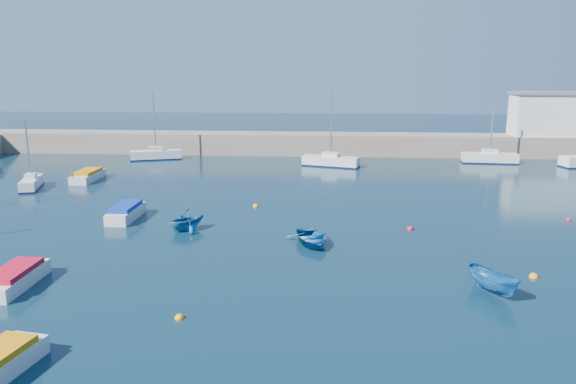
# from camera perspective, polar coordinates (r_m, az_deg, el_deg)

# --- Properties ---
(ground) EXTENTS (220.00, 220.00, 0.00)m
(ground) POSITION_cam_1_polar(r_m,az_deg,el_deg) (27.16, -1.58, -10.98)
(ground) COLOR #0C2635
(ground) RESTS_ON ground
(back_wall) EXTENTS (96.00, 4.50, 2.60)m
(back_wall) POSITION_cam_1_polar(r_m,az_deg,el_deg) (71.45, 2.06, 4.92)
(back_wall) COLOR gray
(back_wall) RESTS_ON ground
(harbor_office) EXTENTS (10.00, 4.00, 5.00)m
(harbor_office) POSITION_cam_1_polar(r_m,az_deg,el_deg) (76.13, 25.46, 7.07)
(harbor_office) COLOR silver
(harbor_office) RESTS_ON back_wall
(sailboat_3) EXTENTS (2.67, 4.85, 6.35)m
(sailboat_3) POSITION_cam_1_polar(r_m,az_deg,el_deg) (56.17, -24.62, 0.87)
(sailboat_3) COLOR silver
(sailboat_3) RESTS_ON ground
(sailboat_5) EXTENTS (6.14, 3.53, 7.92)m
(sailboat_5) POSITION_cam_1_polar(r_m,az_deg,el_deg) (68.99, -13.27, 3.74)
(sailboat_5) COLOR silver
(sailboat_5) RESTS_ON ground
(sailboat_6) EXTENTS (6.52, 3.53, 8.34)m
(sailboat_6) POSITION_cam_1_polar(r_m,az_deg,el_deg) (62.75, 4.36, 3.19)
(sailboat_6) COLOR silver
(sailboat_6) RESTS_ON ground
(sailboat_7) EXTENTS (6.27, 2.17, 8.22)m
(sailboat_7) POSITION_cam_1_polar(r_m,az_deg,el_deg) (68.77, 19.79, 3.32)
(sailboat_7) COLOR silver
(sailboat_7) RESTS_ON ground
(motorboat_0) EXTENTS (1.63, 4.51, 1.00)m
(motorboat_0) POSITION_cam_1_polar(r_m,az_deg,el_deg) (31.75, -26.00, -7.84)
(motorboat_0) COLOR silver
(motorboat_0) RESTS_ON ground
(motorboat_1) EXTENTS (1.57, 4.44, 1.09)m
(motorboat_1) POSITION_cam_1_polar(r_m,az_deg,el_deg) (42.59, -16.15, -1.97)
(motorboat_1) COLOR silver
(motorboat_1) RESTS_ON ground
(motorboat_2) EXTENTS (1.77, 4.95, 1.02)m
(motorboat_2) POSITION_cam_1_polar(r_m,az_deg,el_deg) (58.14, -19.68, 1.58)
(motorboat_2) COLOR silver
(motorboat_2) RESTS_ON ground
(dinghy_center) EXTENTS (3.70, 4.40, 0.78)m
(dinghy_center) POSITION_cam_1_polar(r_m,az_deg,el_deg) (35.22, 2.40, -4.70)
(dinghy_center) COLOR #165E9D
(dinghy_center) RESTS_ON ground
(dinghy_left) EXTENTS (3.81, 3.83, 1.53)m
(dinghy_left) POSITION_cam_1_polar(r_m,az_deg,el_deg) (38.64, -10.36, -2.75)
(dinghy_left) COLOR #165E9D
(dinghy_left) RESTS_ON ground
(dinghy_right) EXTENTS (2.59, 3.27, 1.20)m
(dinghy_right) POSITION_cam_1_polar(r_m,az_deg,el_deg) (29.47, 20.14, -8.59)
(dinghy_right) COLOR #165E9D
(dinghy_right) RESTS_ON ground
(buoy_0) EXTENTS (0.43, 0.43, 0.43)m
(buoy_0) POSITION_cam_1_polar(r_m,az_deg,el_deg) (25.85, -10.98, -12.50)
(buoy_0) COLOR orange
(buoy_0) RESTS_ON ground
(buoy_1) EXTENTS (0.48, 0.48, 0.48)m
(buoy_1) POSITION_cam_1_polar(r_m,az_deg,el_deg) (39.32, 12.32, -3.73)
(buoy_1) COLOR red
(buoy_1) RESTS_ON ground
(buoy_2) EXTENTS (0.49, 0.49, 0.49)m
(buoy_2) POSITION_cam_1_polar(r_m,az_deg,el_deg) (32.65, 23.68, -7.94)
(buoy_2) COLOR orange
(buoy_2) RESTS_ON ground
(buoy_3) EXTENTS (0.47, 0.47, 0.47)m
(buoy_3) POSITION_cam_1_polar(r_m,az_deg,el_deg) (44.64, -3.29, -1.49)
(buoy_3) COLOR orange
(buoy_3) RESTS_ON ground
(buoy_4) EXTENTS (0.41, 0.41, 0.41)m
(buoy_4) POSITION_cam_1_polar(r_m,az_deg,el_deg) (45.49, 26.61, -2.57)
(buoy_4) COLOR red
(buoy_4) RESTS_ON ground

